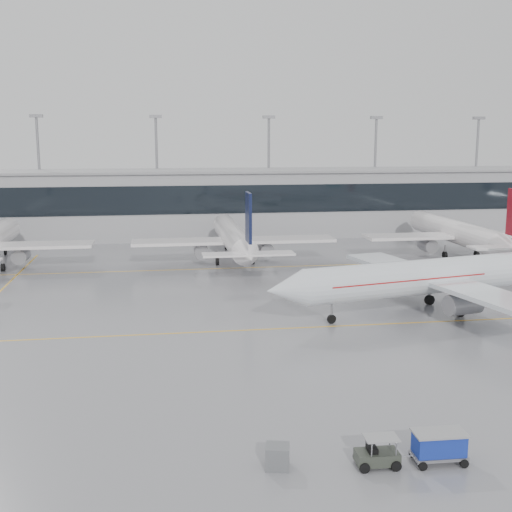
{
  "coord_description": "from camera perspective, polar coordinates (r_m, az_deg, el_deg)",
  "views": [
    {
      "loc": [
        -10.67,
        -58.77,
        18.14
      ],
      "look_at": [
        0.0,
        12.0,
        5.0
      ],
      "focal_mm": 45.0,
      "sensor_mm": 36.0,
      "label": 1
    }
  ],
  "objects": [
    {
      "name": "ground",
      "position": [
        62.43,
        1.65,
        -6.49
      ],
      "size": [
        320.0,
        320.0,
        0.0
      ],
      "primitive_type": "plane",
      "color": "gray",
      "rests_on": "ground"
    },
    {
      "name": "taxi_line_main",
      "position": [
        62.43,
        1.65,
        -6.49
      ],
      "size": [
        120.0,
        0.25,
        0.01
      ],
      "primitive_type": "cube",
      "color": "gold",
      "rests_on": "ground"
    },
    {
      "name": "taxi_line_north",
      "position": [
        91.23,
        -1.69,
        -1.07
      ],
      "size": [
        120.0,
        0.25,
        0.01
      ],
      "primitive_type": "cube",
      "color": "gold",
      "rests_on": "ground"
    },
    {
      "name": "terminal",
      "position": [
        121.85,
        -3.52,
        4.66
      ],
      "size": [
        180.0,
        15.0,
        12.0
      ],
      "primitive_type": "cube",
      "color": "#99999C",
      "rests_on": "ground"
    },
    {
      "name": "terminal_glass",
      "position": [
        114.22,
        -3.19,
        5.04
      ],
      "size": [
        180.0,
        0.2,
        5.0
      ],
      "primitive_type": "cube",
      "color": "black",
      "rests_on": "ground"
    },
    {
      "name": "terminal_roof",
      "position": [
        121.39,
        -3.55,
        7.58
      ],
      "size": [
        182.0,
        16.0,
        0.4
      ],
      "primitive_type": "cube",
      "color": "gray",
      "rests_on": "ground"
    },
    {
      "name": "light_masts",
      "position": [
        127.31,
        -3.8,
        8.22
      ],
      "size": [
        156.4,
        1.0,
        22.6
      ],
      "color": "gray",
      "rests_on": "ground"
    },
    {
      "name": "air_canada_jet",
      "position": [
        70.18,
        15.73,
        -1.75
      ],
      "size": [
        37.61,
        30.81,
        12.04
      ],
      "rotation": [
        0.0,
        0.0,
        3.36
      ],
      "color": "white",
      "rests_on": "ground"
    },
    {
      "name": "parked_jet_c",
      "position": [
        94.19,
        -1.97,
        1.58
      ],
      "size": [
        29.64,
        36.96,
        11.72
      ],
      "rotation": [
        0.0,
        0.0,
        1.57
      ],
      "color": "white",
      "rests_on": "ground"
    },
    {
      "name": "parked_jet_d",
      "position": [
        104.13,
        17.55,
        1.95
      ],
      "size": [
        29.64,
        36.96,
        11.72
      ],
      "rotation": [
        0.0,
        0.0,
        1.57
      ],
      "color": "white",
      "rests_on": "ground"
    },
    {
      "name": "baggage_tug",
      "position": [
        38.23,
        10.71,
        -17.07
      ],
      "size": [
        3.61,
        1.57,
        1.75
      ],
      "rotation": [
        0.0,
        0.0,
        -0.03
      ],
      "color": "#31362D",
      "rests_on": "ground"
    },
    {
      "name": "baggage_cart",
      "position": [
        39.19,
        15.96,
        -15.82
      ],
      "size": [
        3.05,
        1.77,
        1.85
      ],
      "rotation": [
        0.0,
        0.0,
        -0.03
      ],
      "color": "gray",
      "rests_on": "ground"
    },
    {
      "name": "gse_unit",
      "position": [
        37.49,
        1.93,
        -17.39
      ],
      "size": [
        1.55,
        1.48,
        1.32
      ],
      "primitive_type": "cube",
      "rotation": [
        0.0,
        0.0,
        -0.22
      ],
      "color": "slate",
      "rests_on": "ground"
    }
  ]
}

